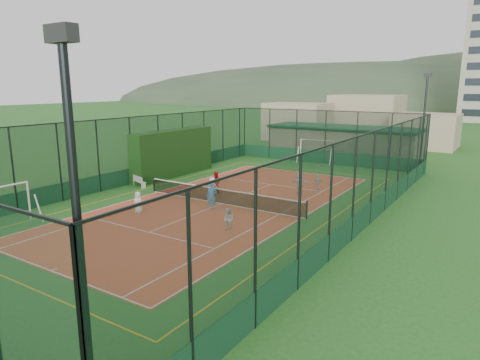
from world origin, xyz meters
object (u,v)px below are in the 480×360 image
object	(u,v)px
floodlight_se	(81,261)
child_near_left	(138,202)
child_far_back	(300,183)
coach	(216,182)
child_far_right	(318,182)
futsal_goal_far	(317,151)
futsal_goal_near	(1,207)
child_near_mid	(212,196)
child_far_left	(213,186)
child_near_right	(229,219)
floodlight_ne	(423,125)
white_bench	(139,181)
clubhouse	(343,141)

from	to	relation	value
floodlight_se	child_near_left	world-z (taller)	floodlight_se
child_far_back	coach	bearing A→B (deg)	29.22
child_far_right	futsal_goal_far	bearing A→B (deg)	-70.48
futsal_goal_far	child_near_left	size ratio (longest dim) A/B	2.65
child_far_right	futsal_goal_near	bearing A→B (deg)	52.69
child_far_back	child_near_left	bearing A→B (deg)	53.60
child_near_mid	coach	xyz separation A→B (m)	(-1.98, 3.14, -0.02)
child_far_left	child_far_right	bearing A→B (deg)	-164.78
child_near_mid	child_near_right	size ratio (longest dim) A/B	1.35
futsal_goal_near	child_near_mid	world-z (taller)	futsal_goal_near
child_near_right	child_far_back	world-z (taller)	child_far_back
floodlight_ne	coach	size ratio (longest dim) A/B	5.35
white_bench	child_near_mid	bearing A→B (deg)	6.17
futsal_goal_near	white_bench	bearing A→B (deg)	2.08
futsal_goal_far	child_near_mid	bearing A→B (deg)	-93.15
child_near_left	child_near_mid	world-z (taller)	child_near_mid
floodlight_ne	child_near_mid	distance (m)	19.99
futsal_goal_far	child_near_right	distance (m)	21.54
child_near_right	child_far_left	world-z (taller)	child_far_left
child_near_mid	floodlight_se	bearing A→B (deg)	-93.97
child_far_left	coach	xyz separation A→B (m)	(-0.14, 0.56, 0.15)
child_far_back	child_near_right	bearing A→B (deg)	87.74
clubhouse	futsal_goal_far	size ratio (longest dim) A/B	4.57
floodlight_ne	child_near_mid	xyz separation A→B (m)	(-8.48, -17.80, -3.32)
child_near_mid	white_bench	bearing A→B (deg)	134.62
floodlight_se	child_near_mid	xyz separation A→B (m)	(-8.48, 15.40, -3.32)
clubhouse	floodlight_se	bearing A→B (deg)	-77.44
floodlight_ne	child_far_right	size ratio (longest dim) A/B	7.14
child_far_back	coach	world-z (taller)	coach
child_far_right	child_near_left	bearing A→B (deg)	54.50
floodlight_ne	futsal_goal_far	size ratio (longest dim) A/B	2.48
child_near_mid	child_far_right	xyz separation A→B (m)	(3.57, 7.78, -0.22)
child_far_left	child_far_back	xyz separation A→B (m)	(4.69, 3.70, 0.10)
child_far_right	child_far_left	bearing A→B (deg)	40.01
child_far_left	child_far_back	bearing A→B (deg)	-170.39
floodlight_se	child_far_left	size ratio (longest dim) A/B	6.62
child_far_back	white_bench	bearing A→B (deg)	18.89
futsal_goal_far	coach	xyz separation A→B (m)	(-0.96, -15.26, -0.29)
futsal_goal_near	child_far_back	xyz separation A→B (m)	(10.15, 14.96, -0.32)
child_near_mid	child_far_back	distance (m)	6.90
clubhouse	futsal_goal_near	xyz separation A→B (m)	(-7.18, -31.88, -0.52)
child_near_left	coach	size ratio (longest dim) A/B	0.81
white_bench	futsal_goal_near	xyz separation A→B (m)	(0.62, -10.45, 0.63)
futsal_goal_far	white_bench	bearing A→B (deg)	-118.87
floodlight_ne	futsal_goal_near	size ratio (longest dim) A/B	2.52
child_near_left	child_far_back	world-z (taller)	child_far_back
child_near_mid	child_far_back	xyz separation A→B (m)	(2.86, 6.29, -0.07)
clubhouse	child_far_right	bearing A→B (deg)	-76.53
floodlight_se	coach	bearing A→B (deg)	119.42
floodlight_ne	coach	bearing A→B (deg)	-125.49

